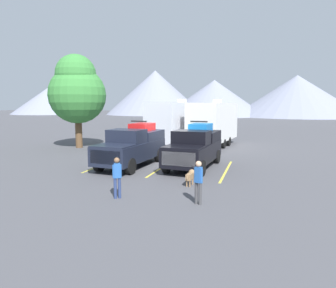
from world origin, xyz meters
name	(u,v)px	position (x,y,z in m)	size (l,w,h in m)	color
ground_plane	(167,164)	(0.00, 0.00, 0.00)	(240.00, 240.00, 0.00)	#47474C
pickup_truck_a	(133,145)	(-1.80, -0.90, 1.19)	(2.49, 5.62, 2.60)	black
pickup_truck_b	(195,147)	(1.75, -0.25, 1.18)	(2.49, 5.43, 2.60)	black
lot_stripe_a	(107,163)	(-3.61, -0.75, 0.00)	(0.12, 5.50, 0.01)	gold
lot_stripe_b	(163,167)	(0.00, -0.75, 0.00)	(0.12, 5.50, 0.01)	gold
lot_stripe_c	(226,171)	(3.61, -0.75, 0.00)	(0.12, 5.50, 0.01)	gold
camper_trailer_a	(177,121)	(-1.69, 8.46, 2.10)	(3.47, 8.90, 3.99)	silver
camper_trailer_b	(214,122)	(1.47, 8.61, 2.08)	(3.42, 8.31, 3.96)	white
person_a	(117,175)	(0.13, -6.87, 0.92)	(0.31, 0.28, 1.60)	navy
person_b	(198,179)	(3.24, -6.64, 0.92)	(0.34, 0.26, 1.60)	#3F3F42
dog	(191,175)	(2.40, -4.16, 0.45)	(0.30, 0.87, 0.68)	olive
tree_a	(77,90)	(-8.98, 4.57, 4.67)	(4.58, 4.58, 7.49)	brown
mountain_ridge	(293,93)	(13.26, 74.48, 6.49)	(152.42, 38.34, 17.28)	gray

